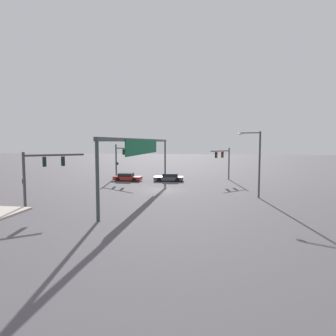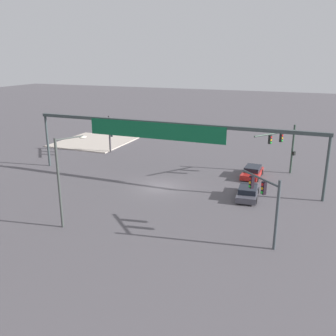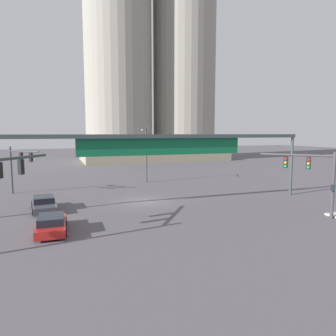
% 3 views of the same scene
% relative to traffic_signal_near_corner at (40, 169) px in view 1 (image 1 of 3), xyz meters
% --- Properties ---
extents(ground_plane, '(227.99, 227.99, 0.00)m').
position_rel_traffic_signal_near_corner_xyz_m(ground_plane, '(-11.31, 9.88, -3.61)').
color(ground_plane, '#555157').
extents(traffic_signal_near_corner, '(3.87, 4.70, 5.23)m').
position_rel_traffic_signal_near_corner_xyz_m(traffic_signal_near_corner, '(0.00, 0.00, 0.00)').
color(traffic_signal_near_corner, '#3F3C40').
rests_on(traffic_signal_near_corner, ground).
extents(traffic_signal_opposite_side, '(4.14, 5.35, 5.73)m').
position_rel_traffic_signal_near_corner_xyz_m(traffic_signal_opposite_side, '(-22.78, 0.95, 0.23)').
color(traffic_signal_opposite_side, '#33443B').
rests_on(traffic_signal_opposite_side, ground).
extents(traffic_signal_cross_street, '(3.18, 3.04, 5.20)m').
position_rel_traffic_signal_near_corner_xyz_m(traffic_signal_cross_street, '(-23.06, 17.93, -0.06)').
color(traffic_signal_cross_street, '#3A4348').
rests_on(traffic_signal_cross_street, ground).
extents(streetlamp_curved_arm, '(1.47, 2.47, 7.32)m').
position_rel_traffic_signal_near_corner_xyz_m(streetlamp_curved_arm, '(-7.87, 21.08, 0.71)').
color(streetlamp_curved_arm, '#3C423F').
rests_on(streetlamp_curved_arm, ground).
extents(overhead_sign_gantry, '(32.17, 0.43, 6.56)m').
position_rel_traffic_signal_near_corner_xyz_m(overhead_sign_gantry, '(-10.88, 7.70, 2.07)').
color(overhead_sign_gantry, '#374244').
rests_on(overhead_sign_gantry, ground).
extents(sedan_car_approaching, '(2.06, 4.39, 1.21)m').
position_rel_traffic_signal_near_corner_xyz_m(sedan_car_approaching, '(-19.74, 2.77, -3.03)').
color(sedan_car_approaching, '#B21F1C').
rests_on(sedan_car_approaching, ground).
extents(sedan_car_waiting_far, '(2.25, 4.71, 1.21)m').
position_rel_traffic_signal_near_corner_xyz_m(sedan_car_waiting_far, '(-20.40, 9.40, -3.03)').
color(sedan_car_waiting_far, '#464651').
rests_on(sedan_car_waiting_far, ground).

